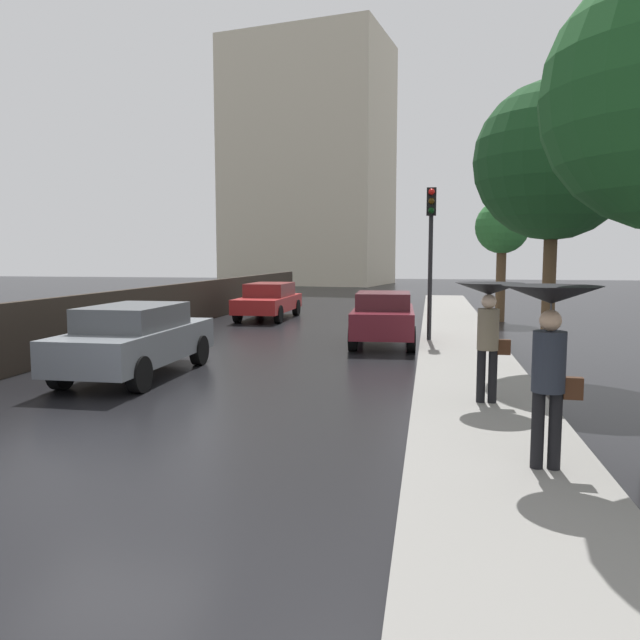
{
  "coord_description": "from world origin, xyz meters",
  "views": [
    {
      "loc": [
        4.26,
        -7.36,
        2.47
      ],
      "look_at": [
        2.2,
        4.07,
        1.26
      ],
      "focal_mm": 34.51,
      "sensor_mm": 36.0,
      "label": 1
    }
  ],
  "objects_px": {
    "car_maroon_far_ahead": "(383,317)",
    "traffic_light": "(431,235)",
    "street_tree_near": "(502,229)",
    "car_grey_behind_camera": "(136,338)",
    "street_tree_far": "(554,162)",
    "pedestrian_with_umbrella_near": "(489,308)",
    "pedestrian_with_umbrella_far": "(551,326)",
    "car_red_mid_road": "(269,300)"
  },
  "relations": [
    {
      "from": "car_maroon_far_ahead",
      "to": "traffic_light",
      "type": "relative_size",
      "value": 0.94
    },
    {
      "from": "car_maroon_far_ahead",
      "to": "street_tree_far",
      "type": "xyz_separation_m",
      "value": [
        3.68,
        -3.8,
        3.59
      ]
    },
    {
      "from": "pedestrian_with_umbrella_far",
      "to": "car_red_mid_road",
      "type": "bearing_deg",
      "value": 116.27
    },
    {
      "from": "pedestrian_with_umbrella_far",
      "to": "street_tree_near",
      "type": "relative_size",
      "value": 0.44
    },
    {
      "from": "car_grey_behind_camera",
      "to": "traffic_light",
      "type": "xyz_separation_m",
      "value": [
        5.93,
        5.66,
        2.27
      ]
    },
    {
      "from": "car_red_mid_road",
      "to": "car_grey_behind_camera",
      "type": "distance_m",
      "value": 11.84
    },
    {
      "from": "car_red_mid_road",
      "to": "pedestrian_with_umbrella_far",
      "type": "bearing_deg",
      "value": 114.75
    },
    {
      "from": "car_grey_behind_camera",
      "to": "street_tree_near",
      "type": "relative_size",
      "value": 0.97
    },
    {
      "from": "street_tree_near",
      "to": "pedestrian_with_umbrella_near",
      "type": "bearing_deg",
      "value": -96.87
    },
    {
      "from": "pedestrian_with_umbrella_near",
      "to": "traffic_light",
      "type": "height_order",
      "value": "traffic_light"
    },
    {
      "from": "car_red_mid_road",
      "to": "car_maroon_far_ahead",
      "type": "relative_size",
      "value": 1.16
    },
    {
      "from": "car_maroon_far_ahead",
      "to": "traffic_light",
      "type": "bearing_deg",
      "value": 6.52
    },
    {
      "from": "car_red_mid_road",
      "to": "street_tree_far",
      "type": "height_order",
      "value": "street_tree_far"
    },
    {
      "from": "car_maroon_far_ahead",
      "to": "pedestrian_with_umbrella_far",
      "type": "xyz_separation_m",
      "value": [
        2.56,
        -10.19,
        0.94
      ]
    },
    {
      "from": "car_red_mid_road",
      "to": "street_tree_near",
      "type": "relative_size",
      "value": 1.0
    },
    {
      "from": "car_maroon_far_ahead",
      "to": "pedestrian_with_umbrella_near",
      "type": "xyz_separation_m",
      "value": [
        2.19,
        -7.14,
        0.89
      ]
    },
    {
      "from": "pedestrian_with_umbrella_far",
      "to": "traffic_light",
      "type": "bearing_deg",
      "value": 98.85
    },
    {
      "from": "car_red_mid_road",
      "to": "pedestrian_with_umbrella_far",
      "type": "xyz_separation_m",
      "value": [
        7.56,
        -16.58,
        0.97
      ]
    },
    {
      "from": "car_grey_behind_camera",
      "to": "pedestrian_with_umbrella_far",
      "type": "xyz_separation_m",
      "value": [
        7.23,
        -4.74,
        0.93
      ]
    },
    {
      "from": "traffic_light",
      "to": "street_tree_near",
      "type": "height_order",
      "value": "street_tree_near"
    },
    {
      "from": "pedestrian_with_umbrella_near",
      "to": "street_tree_far",
      "type": "bearing_deg",
      "value": -114.77
    },
    {
      "from": "pedestrian_with_umbrella_far",
      "to": "car_maroon_far_ahead",
      "type": "bearing_deg",
      "value": 105.84
    },
    {
      "from": "pedestrian_with_umbrella_near",
      "to": "traffic_light",
      "type": "distance_m",
      "value": 7.53
    },
    {
      "from": "car_red_mid_road",
      "to": "traffic_light",
      "type": "xyz_separation_m",
      "value": [
        6.26,
        -6.18,
        2.3
      ]
    },
    {
      "from": "pedestrian_with_umbrella_far",
      "to": "pedestrian_with_umbrella_near",
      "type": "bearing_deg",
      "value": 98.61
    },
    {
      "from": "car_maroon_far_ahead",
      "to": "traffic_light",
      "type": "xyz_separation_m",
      "value": [
        1.26,
        0.21,
        2.28
      ]
    },
    {
      "from": "car_maroon_far_ahead",
      "to": "car_grey_behind_camera",
      "type": "xyz_separation_m",
      "value": [
        -4.67,
        -5.45,
        0.01
      ]
    },
    {
      "from": "car_grey_behind_camera",
      "to": "traffic_light",
      "type": "relative_size",
      "value": 1.06
    },
    {
      "from": "pedestrian_with_umbrella_near",
      "to": "street_tree_far",
      "type": "xyz_separation_m",
      "value": [
        1.49,
        3.34,
        2.71
      ]
    },
    {
      "from": "street_tree_far",
      "to": "car_red_mid_road",
      "type": "bearing_deg",
      "value": 130.46
    },
    {
      "from": "pedestrian_with_umbrella_near",
      "to": "street_tree_near",
      "type": "xyz_separation_m",
      "value": [
        1.7,
        14.09,
        1.82
      ]
    },
    {
      "from": "street_tree_far",
      "to": "pedestrian_with_umbrella_near",
      "type": "bearing_deg",
      "value": -114.08
    },
    {
      "from": "pedestrian_with_umbrella_far",
      "to": "street_tree_near",
      "type": "height_order",
      "value": "street_tree_near"
    },
    {
      "from": "car_red_mid_road",
      "to": "pedestrian_with_umbrella_near",
      "type": "relative_size",
      "value": 2.38
    },
    {
      "from": "car_grey_behind_camera",
      "to": "street_tree_far",
      "type": "relative_size",
      "value": 0.74
    },
    {
      "from": "car_maroon_far_ahead",
      "to": "car_red_mid_road",
      "type": "bearing_deg",
      "value": 125.35
    },
    {
      "from": "car_grey_behind_camera",
      "to": "traffic_light",
      "type": "distance_m",
      "value": 8.51
    },
    {
      "from": "pedestrian_with_umbrella_far",
      "to": "traffic_light",
      "type": "relative_size",
      "value": 0.48
    },
    {
      "from": "pedestrian_with_umbrella_near",
      "to": "pedestrian_with_umbrella_far",
      "type": "height_order",
      "value": "pedestrian_with_umbrella_far"
    },
    {
      "from": "traffic_light",
      "to": "pedestrian_with_umbrella_near",
      "type": "bearing_deg",
      "value": -82.79
    },
    {
      "from": "pedestrian_with_umbrella_near",
      "to": "car_grey_behind_camera",
      "type": "bearing_deg",
      "value": -14.49
    },
    {
      "from": "traffic_light",
      "to": "street_tree_near",
      "type": "bearing_deg",
      "value": 68.73
    }
  ]
}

